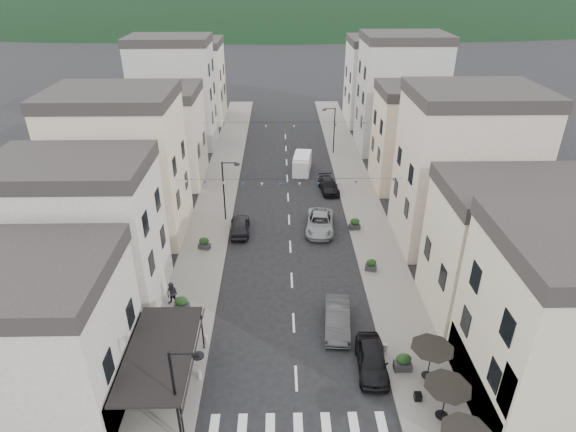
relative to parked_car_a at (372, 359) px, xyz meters
name	(u,v)px	position (x,y,z in m)	size (l,w,h in m)	color
sidewalk_left	(218,193)	(-12.10, 25.32, -0.69)	(4.00, 76.00, 0.12)	slate
sidewalk_right	(357,192)	(2.90, 25.32, -0.69)	(4.00, 76.00, 0.12)	slate
hill_backdrop	(280,4)	(-4.60, 293.32, -0.75)	(640.00, 360.00, 70.00)	black
boutique_building	(8,342)	(-20.10, -1.68, 3.25)	(12.00, 8.00, 8.00)	#AEA89F
boutique_awning	(165,353)	(-11.85, -1.68, 2.37)	(3.77, 7.50, 3.28)	black
buildings_row_left	(157,123)	(-19.10, 31.07, 5.37)	(10.20, 54.16, 14.00)	#AEA89F
buildings_row_right	(418,123)	(9.90, 29.91, 5.57)	(10.20, 54.16, 14.50)	beige
cafe_terrace	(447,390)	(3.10, -3.88, 1.61)	(2.50, 8.10, 2.53)	black
streetlamp_left_near	(180,388)	(-10.42, -4.68, 2.95)	(1.70, 0.56, 6.00)	black
streetlamp_left_far	(226,185)	(-10.42, 19.32, 2.95)	(1.70, 0.56, 6.00)	black
streetlamp_right_far	(332,126)	(1.22, 37.32, 2.95)	(1.70, 0.56, 6.00)	black
bollards	(296,380)	(-4.60, -1.18, -0.33)	(11.66, 10.26, 0.60)	gray
bunting_near	(290,183)	(-4.60, 15.32, 4.90)	(19.00, 0.28, 0.62)	black
bunting_far	(287,125)	(-4.60, 31.32, 4.90)	(19.00, 0.28, 0.62)	black
parked_car_a	(372,359)	(0.00, 0.00, 0.00)	(1.77, 4.40, 1.50)	black
parked_car_b	(337,319)	(-1.68, 3.76, 0.02)	(1.63, 4.68, 1.54)	#363639
parked_car_c	(320,223)	(-1.80, 17.26, 0.00)	(2.49, 5.40, 1.50)	gray
parked_car_d	(329,186)	(-0.20, 25.79, -0.11)	(1.79, 4.39, 1.28)	black
parked_car_e	(240,226)	(-9.15, 16.90, -0.02)	(1.73, 4.29, 1.46)	black
delivery_van	(302,163)	(-2.81, 31.39, 0.34)	(2.46, 4.86, 2.23)	white
pedestrian_a	(179,321)	(-12.27, 3.56, 0.19)	(0.59, 0.39, 1.63)	black
pedestrian_b	(172,294)	(-13.22, 6.35, 0.28)	(0.89, 0.69, 1.82)	black
planter_la	(182,304)	(-12.46, 5.63, -0.05)	(1.09, 0.63, 1.19)	#28282A
planter_lb	(204,243)	(-12.00, 13.96, -0.10)	(1.09, 0.84, 1.09)	#2C2C2F
planter_ra	(403,362)	(1.86, -0.20, -0.05)	(1.07, 0.60, 1.19)	#29292C
planter_rb	(371,265)	(1.76, 10.41, -0.13)	(1.02, 0.75, 1.03)	#2D2D2F
planter_rc	(355,224)	(1.40, 17.14, -0.09)	(1.07, 0.71, 1.11)	#28292B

